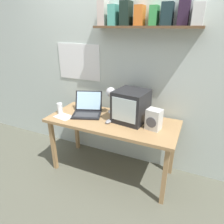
{
  "coord_description": "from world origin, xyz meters",
  "views": [
    {
      "loc": [
        0.86,
        -1.9,
        1.72
      ],
      "look_at": [
        0.0,
        0.0,
        0.82
      ],
      "focal_mm": 32.0,
      "sensor_mm": 36.0,
      "label": 1
    }
  ],
  "objects_px": {
    "loose_paper_near_laptop": "(64,117)",
    "laptop": "(88,108)",
    "desk_lamp": "(111,95)",
    "space_heater": "(154,119)",
    "crt_monitor": "(131,106)",
    "computer_mouse": "(109,121)",
    "corner_desk": "(112,125)",
    "juice_glass": "(60,109)"
  },
  "relations": [
    {
      "from": "corner_desk",
      "to": "desk_lamp",
      "type": "bearing_deg",
      "value": 117.91
    },
    {
      "from": "laptop",
      "to": "computer_mouse",
      "type": "height_order",
      "value": "laptop"
    },
    {
      "from": "computer_mouse",
      "to": "desk_lamp",
      "type": "bearing_deg",
      "value": 107.64
    },
    {
      "from": "juice_glass",
      "to": "space_heater",
      "type": "distance_m",
      "value": 1.16
    },
    {
      "from": "space_heater",
      "to": "computer_mouse",
      "type": "relative_size",
      "value": 2.09
    },
    {
      "from": "laptop",
      "to": "space_heater",
      "type": "height_order",
      "value": "laptop"
    },
    {
      "from": "crt_monitor",
      "to": "juice_glass",
      "type": "height_order",
      "value": "crt_monitor"
    },
    {
      "from": "corner_desk",
      "to": "space_heater",
      "type": "distance_m",
      "value": 0.52
    },
    {
      "from": "crt_monitor",
      "to": "juice_glass",
      "type": "bearing_deg",
      "value": -161.72
    },
    {
      "from": "laptop",
      "to": "space_heater",
      "type": "relative_size",
      "value": 2.01
    },
    {
      "from": "crt_monitor",
      "to": "desk_lamp",
      "type": "height_order",
      "value": "crt_monitor"
    },
    {
      "from": "corner_desk",
      "to": "crt_monitor",
      "type": "xyz_separation_m",
      "value": [
        0.2,
        0.08,
        0.25
      ]
    },
    {
      "from": "computer_mouse",
      "to": "loose_paper_near_laptop",
      "type": "distance_m",
      "value": 0.56
    },
    {
      "from": "corner_desk",
      "to": "desk_lamp",
      "type": "distance_m",
      "value": 0.36
    },
    {
      "from": "desk_lamp",
      "to": "space_heater",
      "type": "xyz_separation_m",
      "value": [
        0.56,
        -0.17,
        -0.14
      ]
    },
    {
      "from": "desk_lamp",
      "to": "loose_paper_near_laptop",
      "type": "height_order",
      "value": "desk_lamp"
    },
    {
      "from": "corner_desk",
      "to": "desk_lamp",
      "type": "relative_size",
      "value": 4.36
    },
    {
      "from": "computer_mouse",
      "to": "corner_desk",
      "type": "bearing_deg",
      "value": 85.7
    },
    {
      "from": "crt_monitor",
      "to": "space_heater",
      "type": "height_order",
      "value": "crt_monitor"
    },
    {
      "from": "loose_paper_near_laptop",
      "to": "laptop",
      "type": "bearing_deg",
      "value": 46.28
    },
    {
      "from": "laptop",
      "to": "desk_lamp",
      "type": "xyz_separation_m",
      "value": [
        0.28,
        0.1,
        0.19
      ]
    },
    {
      "from": "laptop",
      "to": "juice_glass",
      "type": "bearing_deg",
      "value": -176.19
    },
    {
      "from": "crt_monitor",
      "to": "computer_mouse",
      "type": "distance_m",
      "value": 0.31
    },
    {
      "from": "laptop",
      "to": "space_heater",
      "type": "bearing_deg",
      "value": -25.19
    },
    {
      "from": "laptop",
      "to": "crt_monitor",
      "type": "bearing_deg",
      "value": -17.53
    },
    {
      "from": "crt_monitor",
      "to": "laptop",
      "type": "bearing_deg",
      "value": -169.83
    },
    {
      "from": "space_heater",
      "to": "crt_monitor",
      "type": "bearing_deg",
      "value": 173.18
    },
    {
      "from": "corner_desk",
      "to": "juice_glass",
      "type": "bearing_deg",
      "value": -172.81
    },
    {
      "from": "desk_lamp",
      "to": "loose_paper_near_laptop",
      "type": "relative_size",
      "value": 1.46
    },
    {
      "from": "corner_desk",
      "to": "crt_monitor",
      "type": "height_order",
      "value": "crt_monitor"
    },
    {
      "from": "desk_lamp",
      "to": "corner_desk",
      "type": "bearing_deg",
      "value": -63.92
    },
    {
      "from": "crt_monitor",
      "to": "juice_glass",
      "type": "xyz_separation_m",
      "value": [
        -0.87,
        -0.17,
        -0.12
      ]
    },
    {
      "from": "corner_desk",
      "to": "computer_mouse",
      "type": "relative_size",
      "value": 14.28
    },
    {
      "from": "laptop",
      "to": "juice_glass",
      "type": "relative_size",
      "value": 3.4
    },
    {
      "from": "crt_monitor",
      "to": "desk_lamp",
      "type": "distance_m",
      "value": 0.29
    },
    {
      "from": "juice_glass",
      "to": "computer_mouse",
      "type": "bearing_deg",
      "value": 0.31
    },
    {
      "from": "juice_glass",
      "to": "computer_mouse",
      "type": "xyz_separation_m",
      "value": [
        0.66,
        0.0,
        -0.04
      ]
    },
    {
      "from": "desk_lamp",
      "to": "computer_mouse",
      "type": "relative_size",
      "value": 3.27
    },
    {
      "from": "crt_monitor",
      "to": "desk_lamp",
      "type": "bearing_deg",
      "value": 173.46
    },
    {
      "from": "crt_monitor",
      "to": "loose_paper_near_laptop",
      "type": "bearing_deg",
      "value": -154.96
    },
    {
      "from": "desk_lamp",
      "to": "space_heater",
      "type": "bearing_deg",
      "value": -18.48
    },
    {
      "from": "juice_glass",
      "to": "corner_desk",
      "type": "bearing_deg",
      "value": 7.19
    }
  ]
}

